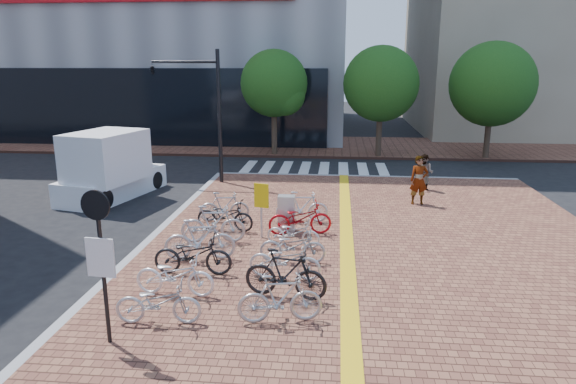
# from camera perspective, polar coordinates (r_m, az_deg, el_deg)

# --- Properties ---
(ground) EXTENTS (120.00, 120.00, 0.00)m
(ground) POSITION_cam_1_polar(r_m,az_deg,el_deg) (13.23, -2.13, -9.84)
(ground) COLOR black
(ground) RESTS_ON ground
(kerb_north) EXTENTS (14.00, 0.25, 0.15)m
(kerb_north) POSITION_cam_1_polar(r_m,az_deg,el_deg) (24.58, 8.55, 1.63)
(kerb_north) COLOR gray
(kerb_north) RESTS_ON ground
(far_sidewalk) EXTENTS (70.00, 8.00, 0.15)m
(far_sidewalk) POSITION_cam_1_polar(r_m,az_deg,el_deg) (33.43, 2.64, 5.12)
(far_sidewalk) COLOR brown
(far_sidewalk) RESTS_ON ground
(building_beige) EXTENTS (20.00, 18.00, 18.00)m
(building_beige) POSITION_cam_1_polar(r_m,az_deg,el_deg) (47.04, 27.15, 17.20)
(building_beige) COLOR gray
(building_beige) RESTS_ON ground
(crosswalk) EXTENTS (7.50, 4.00, 0.01)m
(crosswalk) POSITION_cam_1_polar(r_m,az_deg,el_deg) (26.54, 2.94, 2.55)
(crosswalk) COLOR silver
(crosswalk) RESTS_ON ground
(street_trees) EXTENTS (16.20, 4.60, 6.35)m
(street_trees) POSITION_cam_1_polar(r_m,az_deg,el_deg) (29.64, 12.34, 11.46)
(street_trees) COLOR #38281E
(street_trees) RESTS_ON far_sidewalk
(bike_0) EXTENTS (1.82, 0.77, 0.93)m
(bike_0) POSITION_cam_1_polar(r_m,az_deg,el_deg) (11.08, -14.22, -11.81)
(bike_0) COLOR #B8B8BD
(bike_0) RESTS_ON sidewalk
(bike_1) EXTENTS (1.90, 0.74, 0.98)m
(bike_1) POSITION_cam_1_polar(r_m,az_deg,el_deg) (12.22, -12.46, -9.01)
(bike_1) COLOR white
(bike_1) RESTS_ON sidewalk
(bike_2) EXTENTS (2.01, 0.75, 1.05)m
(bike_2) POSITION_cam_1_polar(r_m,az_deg,el_deg) (13.27, -10.53, -6.84)
(bike_2) COLOR black
(bike_2) RESTS_ON sidewalk
(bike_3) EXTENTS (1.98, 0.86, 1.15)m
(bike_3) POSITION_cam_1_polar(r_m,az_deg,el_deg) (14.13, -9.77, -5.25)
(bike_3) COLOR silver
(bike_3) RESTS_ON sidewalk
(bike_4) EXTENTS (1.97, 0.80, 1.15)m
(bike_4) POSITION_cam_1_polar(r_m,az_deg,el_deg) (15.40, -8.33, -3.56)
(bike_4) COLOR #B4B4B9
(bike_4) RESTS_ON sidewalk
(bike_5) EXTENTS (1.97, 0.96, 0.99)m
(bike_5) POSITION_cam_1_polar(r_m,az_deg,el_deg) (16.49, -7.03, -2.59)
(bike_5) COLOR black
(bike_5) RESTS_ON sidewalk
(bike_6) EXTENTS (1.74, 0.79, 1.01)m
(bike_6) POSITION_cam_1_polar(r_m,az_deg,el_deg) (17.43, -7.11, -1.63)
(bike_6) COLOR #A9AAAE
(bike_6) RESTS_ON sidewalk
(bike_7) EXTENTS (1.83, 0.84, 1.06)m
(bike_7) POSITION_cam_1_polar(r_m,az_deg,el_deg) (10.77, -0.89, -11.76)
(bike_7) COLOR #A4A5A9
(bike_7) RESTS_ON sidewalk
(bike_8) EXTENTS (2.00, 0.89, 1.16)m
(bike_8) POSITION_cam_1_polar(r_m,az_deg,el_deg) (11.78, -0.30, -9.08)
(bike_8) COLOR black
(bike_8) RESTS_ON sidewalk
(bike_9) EXTENTS (1.88, 0.85, 0.96)m
(bike_9) POSITION_cam_1_polar(r_m,az_deg,el_deg) (12.82, -0.36, -7.59)
(bike_9) COLOR silver
(bike_9) RESTS_ON sidewalk
(bike_10) EXTENTS (1.77, 0.62, 0.93)m
(bike_10) POSITION_cam_1_polar(r_m,az_deg,el_deg) (13.82, 0.51, -5.99)
(bike_10) COLOR #A2A2A6
(bike_10) RESTS_ON sidewalk
(bike_11) EXTENTS (1.67, 0.83, 0.84)m
(bike_11) POSITION_cam_1_polar(r_m,az_deg,el_deg) (14.97, 0.59, -4.55)
(bike_11) COLOR silver
(bike_11) RESTS_ON sidewalk
(bike_12) EXTENTS (2.08, 1.08, 1.04)m
(bike_12) POSITION_cam_1_polar(r_m,az_deg,el_deg) (15.99, 1.34, -2.94)
(bike_12) COLOR #A10B13
(bike_12) RESTS_ON sidewalk
(bike_13) EXTENTS (1.79, 0.60, 1.06)m
(bike_13) POSITION_cam_1_polar(r_m,az_deg,el_deg) (17.20, 1.56, -1.66)
(bike_13) COLOR silver
(bike_13) RESTS_ON sidewalk
(pedestrian_a) EXTENTS (0.69, 0.48, 1.84)m
(pedestrian_a) POSITION_cam_1_polar(r_m,az_deg,el_deg) (19.90, 14.35, 1.27)
(pedestrian_a) COLOR gray
(pedestrian_a) RESTS_ON sidewalk
(pedestrian_b) EXTENTS (0.93, 0.87, 1.52)m
(pedestrian_b) POSITION_cam_1_polar(r_m,az_deg,el_deg) (22.17, 14.96, 2.11)
(pedestrian_b) COLOR #515667
(pedestrian_b) RESTS_ON sidewalk
(utility_box) EXTENTS (0.53, 0.39, 1.16)m
(utility_box) POSITION_cam_1_polar(r_m,az_deg,el_deg) (16.26, -0.17, -2.41)
(utility_box) COLOR #BABBBF
(utility_box) RESTS_ON sidewalk
(yellow_sign) EXTENTS (0.46, 0.17, 1.71)m
(yellow_sign) POSITION_cam_1_polar(r_m,az_deg,el_deg) (15.50, -3.01, -0.94)
(yellow_sign) COLOR #B7B7BC
(yellow_sign) RESTS_ON sidewalk
(notice_sign) EXTENTS (0.56, 0.15, 3.05)m
(notice_sign) POSITION_cam_1_polar(r_m,az_deg,el_deg) (10.08, -20.14, -5.96)
(notice_sign) COLOR black
(notice_sign) RESTS_ON sidewalk
(traffic_light_pole) EXTENTS (3.10, 1.19, 5.77)m
(traffic_light_pole) POSITION_cam_1_polar(r_m,az_deg,el_deg) (23.06, -11.00, 10.89)
(traffic_light_pole) COLOR black
(traffic_light_pole) RESTS_ON sidewalk
(box_truck) EXTENTS (3.13, 5.15, 2.78)m
(box_truck) POSITION_cam_1_polar(r_m,az_deg,el_deg) (22.07, -19.17, 2.80)
(box_truck) COLOR white
(box_truck) RESTS_ON ground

